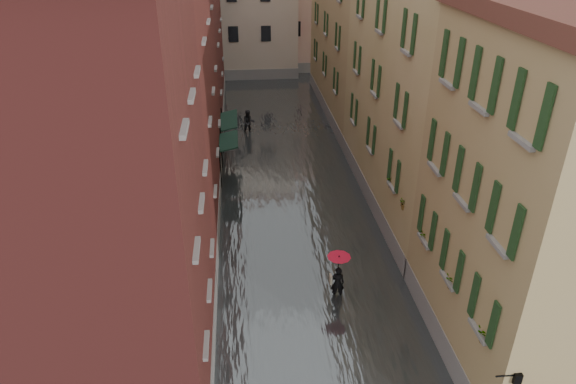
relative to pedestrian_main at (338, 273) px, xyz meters
name	(u,v)px	position (x,y,z in m)	size (l,w,h in m)	color
ground	(319,320)	(-0.93, -1.25, -1.28)	(120.00, 120.00, 0.00)	#5E5E61
floodwater	(287,173)	(-0.93, 11.75, -1.18)	(10.00, 60.00, 0.20)	#43484A
building_left_near	(93,210)	(-7.93, -3.25, 5.22)	(6.00, 8.00, 13.00)	maroon
building_left_mid	(149,100)	(-7.93, 7.75, 4.97)	(6.00, 14.00, 12.50)	#5B211C
building_left_far	(177,26)	(-7.93, 22.75, 5.72)	(6.00, 16.00, 14.00)	maroon
building_right_near	(553,209)	(6.07, -3.25, 4.47)	(6.00, 8.00, 11.50)	#9F8652
building_right_mid	(435,86)	(6.07, 7.75, 5.22)	(6.00, 14.00, 13.00)	tan
building_right_far	(365,39)	(6.07, 22.75, 4.47)	(6.00, 16.00, 11.50)	#9F8652
building_end_cream	(232,4)	(-3.93, 36.75, 5.22)	(12.00, 9.00, 13.00)	beige
building_end_pink	(320,5)	(5.07, 38.75, 4.72)	(10.00, 9.00, 12.00)	#CCA88F
awning_near	(228,142)	(-4.41, 11.29, 1.18)	(1.09, 2.74, 2.80)	#163226
awning_far	(228,121)	(-4.41, 14.73, 1.20)	(1.09, 3.40, 2.80)	#163226
wall_lantern	(516,377)	(3.41, -7.25, 1.73)	(0.71, 0.22, 0.35)	black
window_planters	(429,232)	(3.19, -0.75, 2.23)	(0.59, 10.72, 0.84)	maroon
pedestrian_main	(338,273)	(0.00, 0.00, 0.00)	(0.95, 0.95, 2.06)	black
pedestrian_far	(249,123)	(-3.05, 18.53, -0.35)	(0.90, 0.70, 1.85)	black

